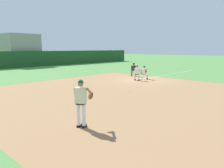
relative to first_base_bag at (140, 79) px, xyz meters
The scene contains 11 objects.
ground_plane 0.04m from the first_base_bag, ahead, with size 160.00×160.00×0.00m, color #518942.
infield_dirt_patch 6.81m from the first_base_bag, 154.27° to the right, with size 18.00×18.00×0.01m, color #9E754C.
foul_line_stripe 6.08m from the first_base_bag, ahead, with size 12.15×0.10×0.00m, color white.
first_base_bag is the anchor object (origin of this frame).
baseball 6.09m from the first_base_bag, 151.83° to the right, with size 0.07×0.07×0.07m, color white.
pitcher 13.62m from the first_base_bag, 154.20° to the right, with size 0.83×0.59×1.86m.
first_baseman 0.90m from the first_base_bag, ahead, with size 0.84×0.99×1.34m.
baserunner 0.99m from the first_base_bag, behind, with size 0.47×0.62×1.46m.
umpire 2.92m from the first_base_bag, 50.48° to the left, with size 0.62×0.68×1.46m.
outfield_wall 22.04m from the first_base_bag, 90.00° to the left, with size 48.00×0.50×2.60m.
stadium_seating_block 25.47m from the first_base_bag, 90.00° to the left, with size 5.35×5.05×5.45m.
Camera 1 is at (-17.38, -12.22, 3.00)m, focal length 35.00 mm.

